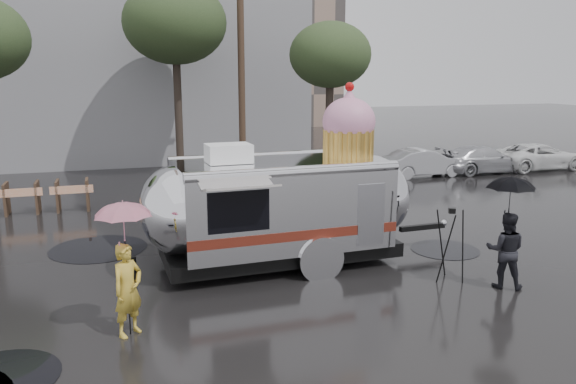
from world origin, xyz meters
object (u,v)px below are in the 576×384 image
object	(u,v)px
airstream_trailer	(284,201)
tripod	(450,237)
person_right	(505,250)
person_left	(128,290)

from	to	relation	value
airstream_trailer	tripod	distance (m)	3.73
person_right	tripod	world-z (taller)	person_right
person_left	person_right	bearing A→B (deg)	-40.65
person_left	airstream_trailer	bearing A→B (deg)	-2.78
person_left	tripod	world-z (taller)	person_left
airstream_trailer	person_left	world-z (taller)	airstream_trailer
airstream_trailer	person_right	size ratio (longest dim) A/B	4.95
person_left	person_right	size ratio (longest dim) A/B	1.01
person_right	airstream_trailer	bearing A→B (deg)	-0.45
person_left	tripod	distance (m)	6.64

